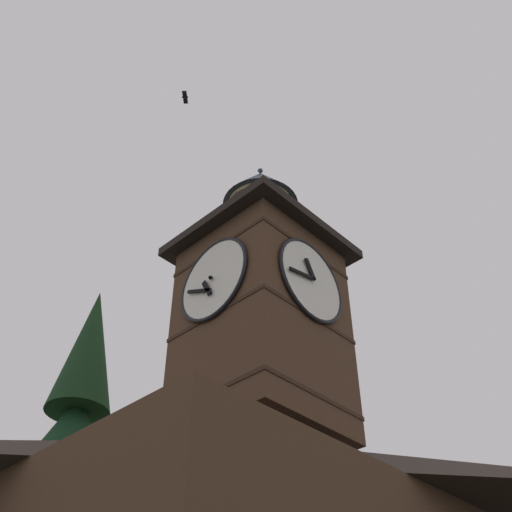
# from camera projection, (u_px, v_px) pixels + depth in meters

# --- Properties ---
(clock_tower) EXTENTS (3.85, 3.85, 8.64)m
(clock_tower) POSITION_uv_depth(u_px,v_px,m) (261.00, 308.00, 15.85)
(clock_tower) COLOR #4C3323
(clock_tower) RESTS_ON building_main
(flying_bird_high) EXTENTS (0.49, 0.46, 0.12)m
(flying_bird_high) POSITION_uv_depth(u_px,v_px,m) (185.00, 97.00, 22.40)
(flying_bird_high) COLOR black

